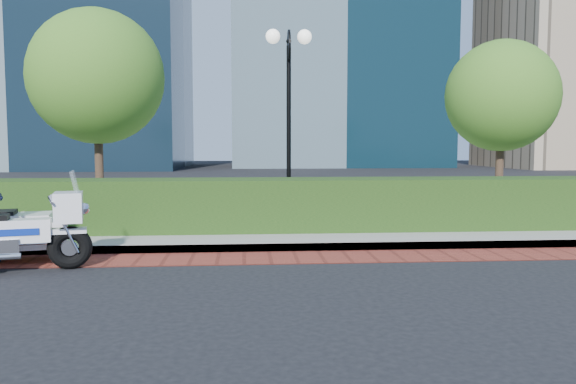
{
  "coord_description": "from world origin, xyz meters",
  "views": [
    {
      "loc": [
        0.03,
        -7.37,
        1.8
      ],
      "look_at": [
        0.76,
        2.28,
        1.0
      ],
      "focal_mm": 35.0,
      "sensor_mm": 36.0,
      "label": 1
    }
  ],
  "objects": [
    {
      "name": "ground",
      "position": [
        0.0,
        0.0,
        0.0
      ],
      "size": [
        120.0,
        120.0,
        0.0
      ],
      "primitive_type": "plane",
      "color": "black",
      "rests_on": "ground"
    },
    {
      "name": "brick_strip",
      "position": [
        0.0,
        1.5,
        0.01
      ],
      "size": [
        60.0,
        1.0,
        0.01
      ],
      "primitive_type": "cube",
      "color": "maroon",
      "rests_on": "ground"
    },
    {
      "name": "sidewalk",
      "position": [
        0.0,
        6.0,
        0.07
      ],
      "size": [
        60.0,
        8.0,
        0.15
      ],
      "primitive_type": "cube",
      "color": "gray",
      "rests_on": "ground"
    },
    {
      "name": "hedge_main",
      "position": [
        0.0,
        3.6,
        0.65
      ],
      "size": [
        18.0,
        1.2,
        1.0
      ],
      "primitive_type": "cube",
      "color": "black",
      "rests_on": "sidewalk"
    },
    {
      "name": "lamppost",
      "position": [
        1.0,
        5.2,
        2.96
      ],
      "size": [
        1.02,
        0.7,
        4.21
      ],
      "color": "black",
      "rests_on": "sidewalk"
    },
    {
      "name": "tree_b",
      "position": [
        -3.5,
        6.5,
        3.43
      ],
      "size": [
        3.2,
        3.2,
        4.89
      ],
      "color": "#332319",
      "rests_on": "sidewalk"
    },
    {
      "name": "tree_c",
      "position": [
        6.5,
        6.5,
        3.05
      ],
      "size": [
        2.8,
        2.8,
        4.3
      ],
      "color": "#332319",
      "rests_on": "sidewalk"
    },
    {
      "name": "police_motorcycle",
      "position": [
        -3.55,
        1.05,
        0.66
      ],
      "size": [
        2.35,
        1.69,
        1.91
      ],
      "rotation": [
        0.0,
        0.0,
        0.24
      ],
      "color": "black",
      "rests_on": "ground"
    }
  ]
}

